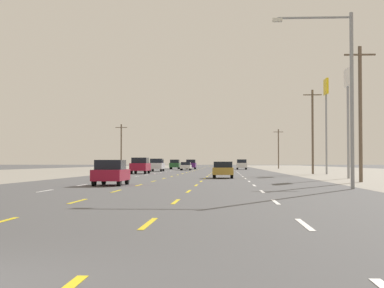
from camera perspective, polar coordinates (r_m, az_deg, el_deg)
The scene contains 17 objects.
ground_plane at distance 72.49m, azimuth 0.41°, elevation -2.88°, with size 572.00×572.00×0.00m, color #4C4C4F.
lane_markings at distance 110.95m, azimuth 1.36°, elevation -2.50°, with size 10.64×227.60×0.01m.
hatchback_inner_left_nearest at distance 36.24m, azimuth -7.79°, elevation -2.72°, with size 1.72×3.90×1.54m.
sedan_inner_right_near at distance 52.66m, azimuth 3.00°, elevation -2.47°, with size 1.80×4.50×1.46m.
suv_far_left_mid at distance 73.16m, azimuth -4.98°, elevation -2.06°, with size 1.98×4.90×1.98m.
suv_far_left_midfar at distance 92.70m, azimuth -3.39°, elevation -2.00°, with size 1.98×4.90×1.98m.
sedan_inner_left_far at distance 104.99m, azimuth -0.60°, elevation -2.13°, with size 1.80×4.50×1.46m.
suv_far_right_farther at distance 117.05m, azimuth 4.79°, elevation -1.96°, with size 1.98×4.90×1.98m.
suv_inner_left_farthest at distance 121.68m, azimuth -0.09°, elevation -1.95°, with size 1.98×4.90×1.98m.
suv_far_left_distant_a at distance 123.62m, azimuth -1.65°, elevation -1.95°, with size 1.98×4.90×1.98m.
pole_sign_right_row_1 at distance 53.39m, azimuth 14.75°, elevation 4.63°, with size 0.24×2.30×9.56m.
pole_sign_right_row_2 at distance 71.96m, azimuth 12.76°, elevation 4.00°, with size 0.24×2.25×11.27m.
streetlight_right_row_0 at distance 32.28m, azimuth 14.32°, elevation 5.45°, with size 4.23×0.26×9.29m.
utility_pole_right_row_0 at distance 43.65m, azimuth 15.86°, elevation 3.05°, with size 2.20×0.26×9.63m.
utility_pole_right_row_1 at distance 72.72m, azimuth 11.51°, elevation 1.31°, with size 2.20×0.26×10.13m.
utility_pole_left_row_2 at distance 110.68m, azimuth -6.81°, elevation -0.20°, with size 2.20×0.26×8.48m.
utility_pole_right_row_3 at distance 134.30m, azimuth 8.30°, elevation -0.39°, with size 2.20×0.26×8.83m.
Camera 1 is at (3.48, -6.39, 1.39)m, focal length 55.54 mm.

